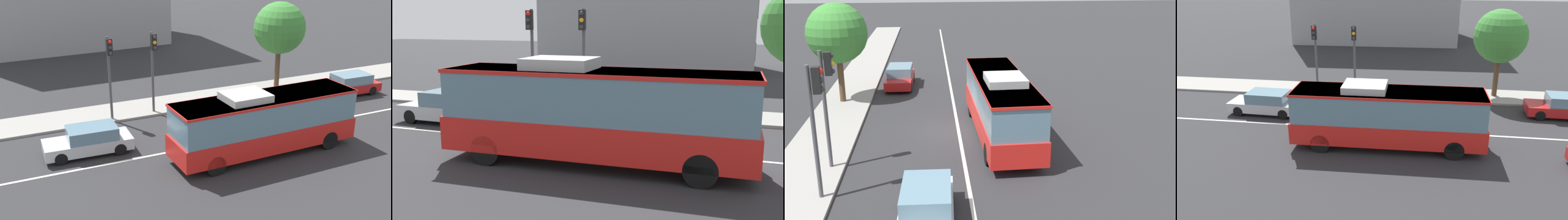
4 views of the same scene
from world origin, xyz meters
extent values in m
plane|color=#28282B|center=(0.00, 0.00, 0.00)|extent=(160.00, 160.00, 0.00)
cube|color=gray|center=(0.00, 6.77, 0.07)|extent=(80.00, 3.13, 0.14)
cube|color=silver|center=(0.00, 0.00, 0.01)|extent=(76.00, 0.16, 0.01)
cube|color=red|center=(-1.08, -2.08, 0.98)|extent=(10.05, 2.71, 1.10)
cube|color=slate|center=(-1.08, -2.08, 2.31)|extent=(9.85, 2.63, 1.58)
cube|color=red|center=(-1.08, -2.08, 3.04)|extent=(9.95, 2.68, 0.12)
cube|color=#B2B2B2|center=(-2.28, -2.11, 3.28)|extent=(2.24, 1.85, 0.36)
cylinder|color=black|center=(2.30, -0.91, 0.50)|extent=(1.01, 0.32, 1.00)
cylinder|color=black|center=(2.34, -3.11, 0.50)|extent=(1.01, 0.32, 1.00)
cylinder|color=black|center=(-4.50, -1.05, 0.50)|extent=(1.01, 0.32, 1.00)
cylinder|color=black|center=(-4.45, -3.25, 0.50)|extent=(1.01, 0.32, 1.00)
cube|color=#B21919|center=(9.44, 3.56, 0.52)|extent=(4.55, 1.94, 0.60)
cylinder|color=black|center=(7.91, 2.81, 0.32)|extent=(0.65, 0.24, 0.64)
cylinder|color=black|center=(7.96, 4.41, 0.32)|extent=(0.65, 0.24, 0.64)
cube|color=#B7BABF|center=(-9.41, 1.65, 0.52)|extent=(4.57, 1.97, 0.60)
cube|color=slate|center=(-9.16, 1.64, 1.14)|extent=(2.58, 1.75, 0.64)
cylinder|color=black|center=(-10.94, 0.91, 0.32)|extent=(0.65, 0.24, 0.64)
cylinder|color=black|center=(-10.88, 2.51, 0.32)|extent=(0.65, 0.24, 0.64)
cylinder|color=black|center=(-7.94, 0.79, 0.32)|extent=(0.65, 0.24, 0.64)
cylinder|color=black|center=(-7.88, 2.39, 0.32)|extent=(0.65, 0.24, 0.64)
cylinder|color=#47474C|center=(-4.28, 5.77, 2.60)|extent=(0.16, 0.16, 5.20)
cube|color=black|center=(-4.25, 5.49, 4.65)|extent=(0.35, 0.31, 0.96)
sphere|color=#2D2D2D|center=(-4.24, 5.34, 4.97)|extent=(0.22, 0.22, 0.22)
sphere|color=#F9A514|center=(-4.24, 5.34, 4.65)|extent=(0.22, 0.22, 0.22)
sphere|color=#2D2D2D|center=(-4.24, 5.34, 4.33)|extent=(0.22, 0.22, 0.22)
cylinder|color=#47474C|center=(-7.03, 5.61, 2.60)|extent=(0.16, 0.16, 5.20)
cube|color=black|center=(-7.01, 5.33, 4.65)|extent=(0.34, 0.30, 0.96)
sphere|color=red|center=(-7.00, 5.18, 4.97)|extent=(0.22, 0.22, 0.22)
sphere|color=#2D2D2D|center=(-7.00, 5.18, 4.65)|extent=(0.22, 0.22, 0.22)
sphere|color=#2D2D2D|center=(-7.00, 5.18, 4.33)|extent=(0.22, 0.22, 0.22)
cylinder|color=#4C3823|center=(5.73, 6.94, 1.53)|extent=(0.36, 0.36, 3.05)
sphere|color=#387F33|center=(5.73, 6.94, 4.43)|extent=(3.68, 3.68, 3.68)
cube|color=slate|center=(3.93, 29.44, 2.11)|extent=(0.45, 10.84, 1.50)
camera|label=1|loc=(-13.98, -21.65, 11.10)|focal=44.81mm
camera|label=2|loc=(3.32, -15.64, 4.63)|focal=41.75mm
camera|label=3|loc=(-23.26, 1.35, 8.63)|focal=42.75mm
camera|label=4|loc=(0.77, -21.00, 9.38)|focal=36.12mm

